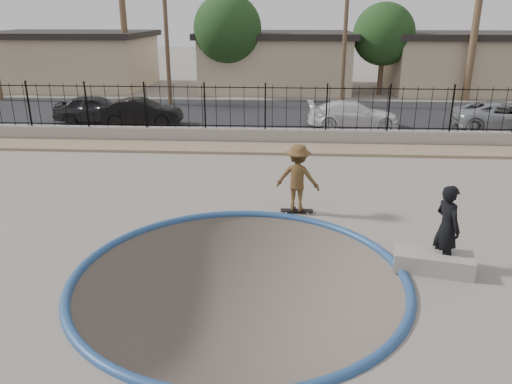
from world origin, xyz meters
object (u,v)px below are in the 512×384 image
object	(u,v)px
car_a	(96,109)
videographer	(447,227)
car_c	(353,115)
car_d	(504,116)
skateboard	(297,210)
concrete_ledge	(433,262)
car_b	(142,112)
skater	(298,181)

from	to	relation	value
car_a	videographer	bearing A→B (deg)	-140.89
car_c	car_d	distance (m)	6.88
car_a	car_c	bearing A→B (deg)	-94.96
skateboard	concrete_ledge	xyz separation A→B (m)	(2.83, -3.07, 0.14)
car_b	car_d	distance (m)	16.96
car_c	skateboard	bearing A→B (deg)	163.65
skater	car_b	size ratio (longest dim) A/B	0.48
car_a	car_c	xyz separation A→B (m)	(12.50, -0.40, -0.05)
car_b	car_d	bearing A→B (deg)	-91.36
car_b	videographer	bearing A→B (deg)	-144.18
car_c	car_d	bearing A→B (deg)	-91.92
videographer	car_b	xyz separation A→B (m)	(-10.39, 13.69, -0.27)
skater	concrete_ledge	bearing A→B (deg)	146.53
skater	car_a	world-z (taller)	skater
car_a	car_d	bearing A→B (deg)	-94.32
car_b	car_d	world-z (taller)	car_d
videographer	car_a	bearing A→B (deg)	19.75
skateboard	car_d	size ratio (longest dim) A/B	0.19
car_b	car_c	world-z (taller)	car_b
car_a	car_b	distance (m)	2.45
concrete_ledge	car_b	xyz separation A→B (m)	(-10.14, 13.85, 0.46)
skateboard	concrete_ledge	bearing A→B (deg)	-47.73
skater	car_b	world-z (taller)	skater
skater	car_b	bearing A→B (deg)	-41.99
skater	car_a	distance (m)	14.82
skateboard	car_a	bearing A→B (deg)	130.62
car_b	car_c	distance (m)	10.09
car_a	car_d	world-z (taller)	car_a
skateboard	videographer	world-z (taller)	videographer
videographer	car_d	size ratio (longest dim) A/B	0.41
car_c	videographer	bearing A→B (deg)	179.33
videographer	car_a	world-z (taller)	videographer
car_b	car_a	bearing A→B (deg)	79.29
skateboard	car_a	world-z (taller)	car_a
concrete_ledge	car_a	xyz separation A→B (m)	(-12.56, 14.25, 0.51)
skater	car_c	distance (m)	11.13
concrete_ledge	car_c	distance (m)	13.86
skater	car_c	world-z (taller)	skater
skateboard	videographer	bearing A→B (deg)	-43.86
videographer	car_c	distance (m)	13.70
skateboard	concrete_ledge	distance (m)	4.18
car_d	car_a	bearing A→B (deg)	88.64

